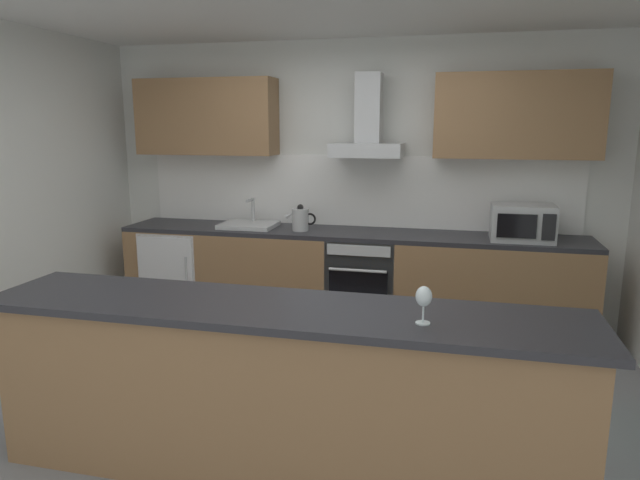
# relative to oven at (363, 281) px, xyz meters

# --- Properties ---
(ground) EXTENTS (5.74, 4.90, 0.02)m
(ground) POSITION_rel_oven_xyz_m (-0.16, -1.61, -0.47)
(ground) COLOR gray
(wall_back) EXTENTS (5.74, 0.12, 2.60)m
(wall_back) POSITION_rel_oven_xyz_m (-0.16, 0.41, 0.84)
(wall_back) COLOR silver
(wall_back) RESTS_ON ground
(backsplash_tile) EXTENTS (4.03, 0.02, 0.66)m
(backsplash_tile) POSITION_rel_oven_xyz_m (-0.16, 0.33, 0.77)
(backsplash_tile) COLOR white
(counter_back) EXTENTS (4.17, 0.60, 0.90)m
(counter_back) POSITION_rel_oven_xyz_m (-0.16, 0.03, -0.01)
(counter_back) COLOR olive
(counter_back) RESTS_ON ground
(counter_island) EXTENTS (3.11, 0.64, 0.94)m
(counter_island) POSITION_rel_oven_xyz_m (-0.06, -2.27, 0.02)
(counter_island) COLOR olive
(counter_island) RESTS_ON ground
(upper_cabinets) EXTENTS (4.12, 0.32, 0.70)m
(upper_cabinets) POSITION_rel_oven_xyz_m (-0.16, 0.18, 1.45)
(upper_cabinets) COLOR olive
(oven) EXTENTS (0.60, 0.62, 0.80)m
(oven) POSITION_rel_oven_xyz_m (0.00, 0.00, 0.00)
(oven) COLOR slate
(oven) RESTS_ON ground
(refrigerator) EXTENTS (0.58, 0.60, 0.85)m
(refrigerator) POSITION_rel_oven_xyz_m (-1.81, -0.00, -0.03)
(refrigerator) COLOR white
(refrigerator) RESTS_ON ground
(microwave) EXTENTS (0.50, 0.38, 0.30)m
(microwave) POSITION_rel_oven_xyz_m (1.32, -0.03, 0.59)
(microwave) COLOR #B7BABC
(microwave) RESTS_ON counter_back
(sink) EXTENTS (0.50, 0.40, 0.26)m
(sink) POSITION_rel_oven_xyz_m (-1.09, 0.01, 0.47)
(sink) COLOR silver
(sink) RESTS_ON counter_back
(kettle) EXTENTS (0.29, 0.15, 0.24)m
(kettle) POSITION_rel_oven_xyz_m (-0.57, -0.03, 0.55)
(kettle) COLOR #B7BABC
(kettle) RESTS_ON counter_back
(range_hood) EXTENTS (0.62, 0.45, 0.72)m
(range_hood) POSITION_rel_oven_xyz_m (0.00, 0.13, 1.33)
(range_hood) COLOR #B7BABC
(wine_glass) EXTENTS (0.08, 0.08, 0.18)m
(wine_glass) POSITION_rel_oven_xyz_m (0.66, -2.37, 0.60)
(wine_glass) COLOR silver
(wine_glass) RESTS_ON counter_island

